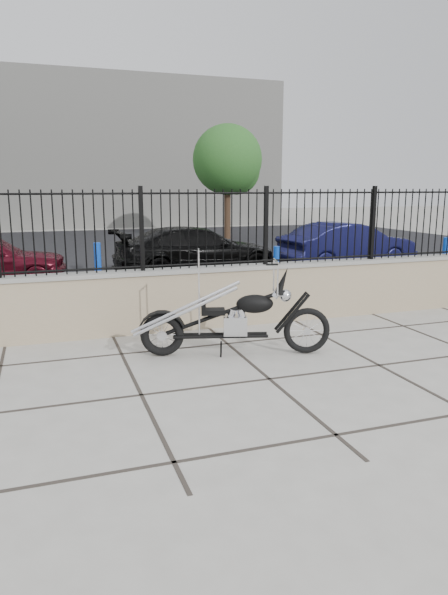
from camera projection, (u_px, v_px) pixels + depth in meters
name	position (u px, v px, depth m)	size (l,w,h in m)	color
ground_plane	(269.00, 379.00, 6.17)	(90.00, 90.00, 0.00)	#99968E
parking_lot	(120.00, 253.00, 17.75)	(30.00, 30.00, 0.00)	black
retaining_wall	(207.00, 297.00, 8.39)	(14.00, 0.36, 0.96)	gray
iron_fence	(206.00, 229.00, 8.17)	(14.00, 0.08, 1.20)	black
background_building	(82.00, 154.00, 29.90)	(22.00, 6.00, 8.00)	beige
chopper_motorcycle	(231.00, 302.00, 6.92)	(2.40, 0.42, 1.44)	black
car_black	(197.00, 251.00, 13.33)	(1.70, 4.19, 1.22)	black
car_blue	(347.00, 246.00, 14.34)	(1.32, 3.80, 1.25)	#0F1037
bollard_a	(98.00, 271.00, 10.47)	(0.13, 0.13, 1.12)	#0B27B1
bollard_b	(276.00, 272.00, 10.69)	(0.12, 0.12, 1.03)	#0D2EC7
bollard_c	(445.00, 259.00, 12.53)	(0.12, 0.12, 1.03)	#0B41B1
tree_right	(227.00, 156.00, 21.95)	(2.89, 2.89, 4.87)	#382619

